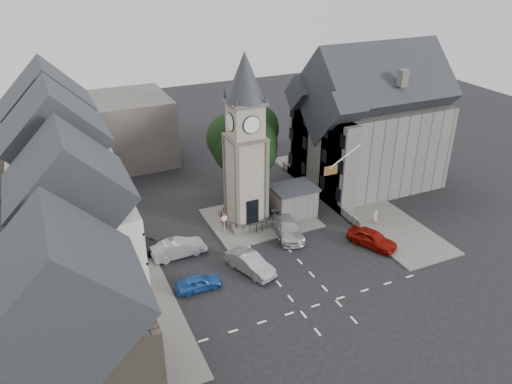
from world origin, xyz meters
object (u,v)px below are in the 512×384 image
car_west_blue (198,282)px  pedestrian (375,217)px  stone_shelter (293,201)px  clock_tower (245,143)px  car_east_red (372,238)px

car_west_blue → pedestrian: size_ratio=2.26×
stone_shelter → car_west_blue: (-12.30, -7.49, -0.93)m
clock_tower → car_east_red: bearing=-44.7°
pedestrian → car_west_blue: bearing=-7.5°
clock_tower → car_west_blue: bearing=-133.2°
car_west_blue → car_east_red: 16.01m
clock_tower → car_east_red: 14.05m
clock_tower → stone_shelter: clock_tower is taller
car_west_blue → pedestrian: (18.48, 2.49, 0.18)m
car_east_red → pedestrian: size_ratio=2.81×
car_west_blue → pedestrian: bearing=-81.9°
clock_tower → car_west_blue: size_ratio=4.50×
pedestrian → clock_tower: bearing=-41.8°
car_east_red → pedestrian: (2.48, 2.93, 0.04)m
stone_shelter → car_east_red: (3.70, -7.93, -0.78)m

